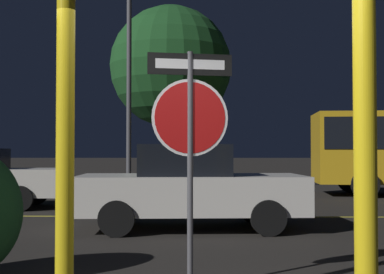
{
  "coord_description": "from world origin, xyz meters",
  "views": [
    {
      "loc": [
        0.07,
        -3.93,
        1.39
      ],
      "look_at": [
        -0.13,
        4.75,
        1.64
      ],
      "focal_mm": 50.0,
      "sensor_mm": 36.0,
      "label": 1
    }
  ],
  "objects_px": {
    "yellow_pole_left": "(65,130)",
    "passing_car_2": "(190,187)",
    "stop_sign": "(190,120)",
    "yellow_pole_right": "(365,148)",
    "street_lamp": "(129,37)",
    "tree_1": "(171,67)"
  },
  "relations": [
    {
      "from": "passing_car_2",
      "to": "tree_1",
      "type": "relative_size",
      "value": 0.56
    },
    {
      "from": "stop_sign",
      "to": "street_lamp",
      "type": "height_order",
      "value": "street_lamp"
    },
    {
      "from": "stop_sign",
      "to": "street_lamp",
      "type": "relative_size",
      "value": 0.33
    },
    {
      "from": "yellow_pole_right",
      "to": "street_lamp",
      "type": "distance_m",
      "value": 14.47
    },
    {
      "from": "stop_sign",
      "to": "yellow_pole_left",
      "type": "xyz_separation_m",
      "value": [
        -0.94,
        -1.31,
        -0.15
      ]
    },
    {
      "from": "yellow_pole_right",
      "to": "tree_1",
      "type": "xyz_separation_m",
      "value": [
        -2.53,
        18.34,
        3.54
      ]
    },
    {
      "from": "yellow_pole_left",
      "to": "tree_1",
      "type": "bearing_deg",
      "value": 90.99
    },
    {
      "from": "tree_1",
      "to": "yellow_pole_right",
      "type": "bearing_deg",
      "value": -82.14
    },
    {
      "from": "passing_car_2",
      "to": "yellow_pole_right",
      "type": "bearing_deg",
      "value": 9.98
    },
    {
      "from": "passing_car_2",
      "to": "yellow_pole_left",
      "type": "bearing_deg",
      "value": -11.77
    },
    {
      "from": "yellow_pole_right",
      "to": "street_lamp",
      "type": "bearing_deg",
      "value": 104.89
    },
    {
      "from": "stop_sign",
      "to": "yellow_pole_left",
      "type": "relative_size",
      "value": 0.77
    },
    {
      "from": "yellow_pole_left",
      "to": "yellow_pole_right",
      "type": "height_order",
      "value": "yellow_pole_left"
    },
    {
      "from": "street_lamp",
      "to": "tree_1",
      "type": "relative_size",
      "value": 0.98
    },
    {
      "from": "stop_sign",
      "to": "yellow_pole_right",
      "type": "relative_size",
      "value": 0.85
    },
    {
      "from": "yellow_pole_left",
      "to": "passing_car_2",
      "type": "height_order",
      "value": "yellow_pole_left"
    },
    {
      "from": "tree_1",
      "to": "street_lamp",
      "type": "bearing_deg",
      "value": -102.34
    },
    {
      "from": "stop_sign",
      "to": "yellow_pole_left",
      "type": "distance_m",
      "value": 1.62
    },
    {
      "from": "yellow_pole_left",
      "to": "street_lamp",
      "type": "distance_m",
      "value": 13.73
    },
    {
      "from": "stop_sign",
      "to": "yellow_pole_left",
      "type": "height_order",
      "value": "yellow_pole_left"
    },
    {
      "from": "street_lamp",
      "to": "yellow_pole_left",
      "type": "bearing_deg",
      "value": -84.07
    },
    {
      "from": "yellow_pole_left",
      "to": "yellow_pole_right",
      "type": "bearing_deg",
      "value": -8.26
    }
  ]
}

